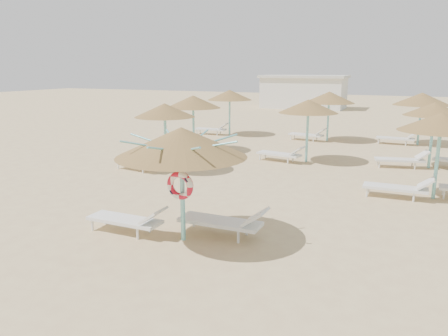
% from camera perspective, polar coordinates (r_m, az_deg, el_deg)
% --- Properties ---
extents(ground, '(120.00, 120.00, 0.00)m').
position_cam_1_polar(ground, '(10.67, -3.55, -8.80)').
color(ground, tan).
rests_on(ground, ground).
extents(main_palapa, '(2.98, 2.98, 2.67)m').
position_cam_1_polar(main_palapa, '(9.82, -5.59, 3.30)').
color(main_palapa, '#78CED1').
rests_on(main_palapa, ground).
extents(lounger_main_a, '(2.05, 0.64, 0.74)m').
position_cam_1_polar(lounger_main_a, '(10.93, -12.28, -6.57)').
color(lounger_main_a, white).
rests_on(lounger_main_a, ground).
extents(lounger_main_b, '(2.18, 0.66, 0.79)m').
position_cam_1_polar(lounger_main_b, '(10.50, 0.20, -6.96)').
color(lounger_main_b, white).
rests_on(lounger_main_b, ground).
extents(palapa_field, '(20.05, 14.54, 2.72)m').
position_cam_1_polar(palapa_field, '(20.05, 13.89, 7.84)').
color(palapa_field, '#78CED1').
rests_on(palapa_field, ground).
extents(service_hut, '(8.40, 4.40, 3.25)m').
position_cam_1_polar(service_hut, '(45.11, 10.37, 9.79)').
color(service_hut, silver).
rests_on(service_hut, ground).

